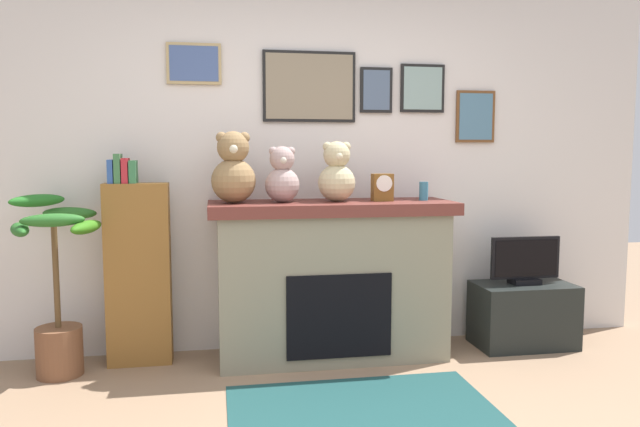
{
  "coord_description": "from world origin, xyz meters",
  "views": [
    {
      "loc": [
        -0.62,
        -2.28,
        1.4
      ],
      "look_at": [
        0.07,
        1.67,
        0.99
      ],
      "focal_mm": 33.75,
      "sensor_mm": 36.0,
      "label": 1
    }
  ],
  "objects": [
    {
      "name": "back_wall",
      "position": [
        0.0,
        2.0,
        1.31
      ],
      "size": [
        5.2,
        0.15,
        2.6
      ],
      "color": "silver",
      "rests_on": "ground_plane"
    },
    {
      "name": "fireplace",
      "position": [
        0.15,
        1.67,
        0.54
      ],
      "size": [
        1.64,
        0.6,
        1.07
      ],
      "color": "gray",
      "rests_on": "ground_plane"
    },
    {
      "name": "bookshelf",
      "position": [
        -1.13,
        1.74,
        0.63
      ],
      "size": [
        0.41,
        0.16,
        1.39
      ],
      "color": "brown",
      "rests_on": "ground_plane"
    },
    {
      "name": "potted_plant",
      "position": [
        -1.6,
        1.61,
        0.47
      ],
      "size": [
        0.59,
        0.55,
        1.13
      ],
      "color": "brown",
      "rests_on": "ground_plane"
    },
    {
      "name": "tv_stand",
      "position": [
        1.55,
        1.64,
        0.23
      ],
      "size": [
        0.7,
        0.4,
        0.46
      ],
      "primitive_type": "cube",
      "color": "black",
      "rests_on": "ground_plane"
    },
    {
      "name": "television",
      "position": [
        1.55,
        1.64,
        0.62
      ],
      "size": [
        0.51,
        0.14,
        0.34
      ],
      "color": "black",
      "rests_on": "tv_stand"
    },
    {
      "name": "area_rug",
      "position": [
        0.15,
        0.72,
        0.0
      ],
      "size": [
        1.45,
        1.02,
        0.01
      ],
      "primitive_type": "cube",
      "color": "#1A4242",
      "rests_on": "ground_plane"
    },
    {
      "name": "candle_jar",
      "position": [
        0.79,
        1.65,
        1.13
      ],
      "size": [
        0.06,
        0.06,
        0.13
      ],
      "primitive_type": "cylinder",
      "color": "teal",
      "rests_on": "fireplace"
    },
    {
      "name": "mantel_clock",
      "position": [
        0.49,
        1.65,
        1.16
      ],
      "size": [
        0.14,
        0.1,
        0.18
      ],
      "color": "brown",
      "rests_on": "fireplace"
    },
    {
      "name": "teddy_bear_grey",
      "position": [
        -0.5,
        1.65,
        1.28
      ],
      "size": [
        0.29,
        0.29,
        0.47
      ],
      "color": "olive",
      "rests_on": "fireplace"
    },
    {
      "name": "teddy_bear_tan",
      "position": [
        -0.19,
        1.65,
        1.23
      ],
      "size": [
        0.23,
        0.23,
        0.37
      ],
      "color": "#A68C88",
      "rests_on": "fireplace"
    },
    {
      "name": "teddy_bear_cream",
      "position": [
        0.18,
        1.65,
        1.25
      ],
      "size": [
        0.25,
        0.25,
        0.4
      ],
      "color": "tan",
      "rests_on": "fireplace"
    }
  ]
}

